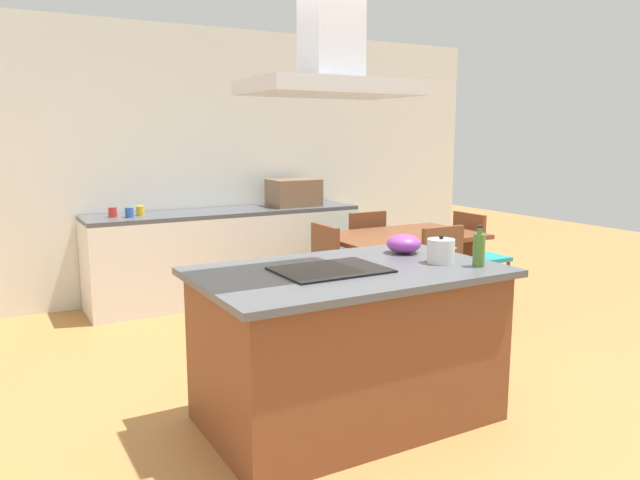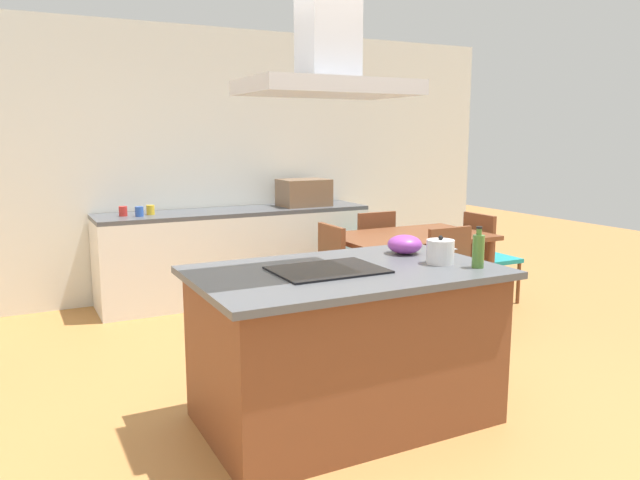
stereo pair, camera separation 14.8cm
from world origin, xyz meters
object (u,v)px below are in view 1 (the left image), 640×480
(coffee_mug_blue, at_px, (129,212))
(chair_facing_back_wall, at_px, (362,248))
(coffee_mug_red, at_px, (113,212))
(cooktop, at_px, (330,270))
(countertop_microwave, at_px, (294,193))
(chair_at_right_end, at_px, (476,251))
(olive_oil_bottle, at_px, (479,249))
(chair_facing_island, at_px, (450,274))
(range_hood, at_px, (331,46))
(chair_at_left_end, at_px, (314,271))
(mixing_bowl, at_px, (404,244))
(dining_table, at_px, (402,243))
(coffee_mug_yellow, at_px, (140,211))
(tea_kettle, at_px, (441,251))

(coffee_mug_blue, bearing_deg, chair_facing_back_wall, -14.93)
(coffee_mug_red, relative_size, chair_facing_back_wall, 0.10)
(cooktop, bearing_deg, countertop_microwave, 66.61)
(coffee_mug_red, xyz_separation_m, chair_at_right_end, (3.19, -1.33, -0.44))
(cooktop, height_order, coffee_mug_blue, coffee_mug_blue)
(coffee_mug_blue, bearing_deg, olive_oil_bottle, -67.94)
(countertop_microwave, distance_m, coffee_mug_red, 1.84)
(chair_facing_island, relative_size, range_hood, 0.99)
(cooktop, bearing_deg, range_hood, 0.00)
(chair_at_left_end, bearing_deg, range_hood, -115.97)
(mixing_bowl, xyz_separation_m, range_hood, (-0.67, -0.22, 1.14))
(coffee_mug_red, distance_m, dining_table, 2.65)
(dining_table, relative_size, chair_at_left_end, 1.57)
(cooktop, relative_size, olive_oil_bottle, 2.54)
(mixing_bowl, xyz_separation_m, coffee_mug_yellow, (-1.02, 2.67, -0.01))
(coffee_mug_blue, bearing_deg, cooktop, -80.56)
(cooktop, xyz_separation_m, chair_at_left_end, (0.77, 1.57, -0.40))
(coffee_mug_yellow, bearing_deg, tea_kettle, -71.21)
(cooktop, height_order, coffee_mug_red, coffee_mug_red)
(coffee_mug_red, height_order, chair_at_right_end, coffee_mug_red)
(olive_oil_bottle, bearing_deg, countertop_microwave, 82.03)
(olive_oil_bottle, relative_size, chair_at_right_end, 0.27)
(olive_oil_bottle, height_order, chair_at_left_end, olive_oil_bottle)
(countertop_microwave, xyz_separation_m, dining_table, (0.43, -1.31, -0.37))
(coffee_mug_red, bearing_deg, chair_at_left_end, -44.39)
(chair_facing_back_wall, bearing_deg, range_hood, -126.92)
(chair_at_right_end, bearing_deg, coffee_mug_red, 157.34)
(mixing_bowl, xyz_separation_m, countertop_microwave, (0.58, 2.66, 0.08))
(cooktop, bearing_deg, chair_at_left_end, 64.03)
(coffee_mug_blue, distance_m, dining_table, 2.49)
(mixing_bowl, xyz_separation_m, chair_facing_back_wall, (1.01, 2.02, -0.45))
(mixing_bowl, xyz_separation_m, coffee_mug_blue, (-1.14, 2.59, -0.01))
(tea_kettle, height_order, coffee_mug_red, tea_kettle)
(countertop_microwave, height_order, coffee_mug_red, countertop_microwave)
(coffee_mug_yellow, bearing_deg, cooktop, -83.11)
(mixing_bowl, relative_size, range_hood, 0.24)
(chair_at_right_end, height_order, chair_facing_island, same)
(mixing_bowl, height_order, chair_at_left_end, mixing_bowl)
(chair_at_right_end, bearing_deg, range_hood, -148.81)
(coffee_mug_yellow, xyz_separation_m, chair_facing_island, (2.03, -1.98, -0.44))
(cooktop, distance_m, range_hood, 1.20)
(tea_kettle, bearing_deg, coffee_mug_yellow, 108.79)
(chair_at_right_end, bearing_deg, chair_at_left_end, 180.00)
(tea_kettle, distance_m, chair_facing_island, 1.51)
(tea_kettle, xyz_separation_m, chair_facing_island, (1.00, 1.04, -0.46))
(tea_kettle, bearing_deg, chair_facing_back_wall, 67.04)
(countertop_microwave, relative_size, dining_table, 0.36)
(mixing_bowl, distance_m, coffee_mug_blue, 2.83)
(chair_at_left_end, bearing_deg, coffee_mug_yellow, 130.23)
(coffee_mug_blue, height_order, chair_facing_island, coffee_mug_blue)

